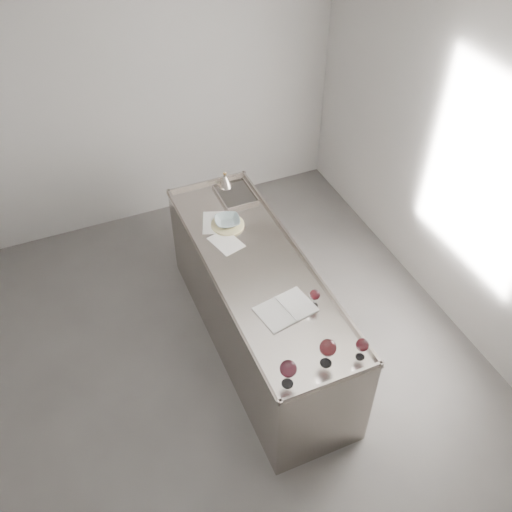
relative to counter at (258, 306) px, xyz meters
name	(u,v)px	position (x,y,z in m)	size (l,w,h in m)	color
room_shell	(207,265)	(-0.50, -0.30, 0.93)	(4.54, 5.04, 2.84)	#4D4A48
counter	(258,306)	(0.00, 0.00, 0.00)	(0.77, 2.42, 0.97)	gray
wine_glass_left	(288,369)	(-0.26, -1.08, 0.62)	(0.11, 0.11, 0.22)	white
wine_glass_middle	(328,348)	(0.04, -1.04, 0.62)	(0.11, 0.11, 0.22)	white
wine_glass_right	(362,345)	(0.27, -1.08, 0.59)	(0.09, 0.09, 0.17)	white
wine_glass_small	(315,295)	(0.20, -0.55, 0.58)	(0.08, 0.08, 0.16)	white
notebook	(286,309)	(0.00, -0.50, 0.47)	(0.44, 0.35, 0.02)	silver
loose_paper_top	(226,242)	(-0.13, 0.35, 0.47)	(0.20, 0.28, 0.00)	silver
loose_paper_under	(215,222)	(-0.13, 0.62, 0.47)	(0.21, 0.30, 0.00)	white
trivet	(228,225)	(-0.04, 0.55, 0.48)	(0.28, 0.28, 0.02)	beige
ceramic_bowl	(227,221)	(-0.04, 0.55, 0.51)	(0.21, 0.21, 0.05)	#97ADB0
wine_funnel	(225,181)	(0.14, 1.08, 0.53)	(0.13, 0.13, 0.19)	#AEA49B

